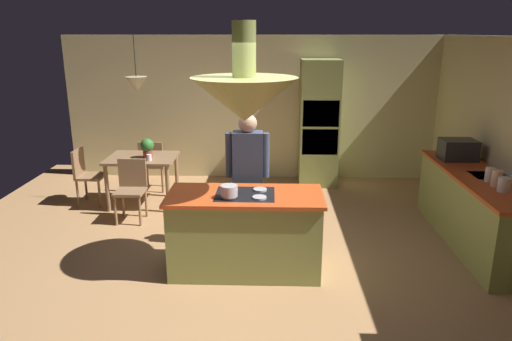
{
  "coord_description": "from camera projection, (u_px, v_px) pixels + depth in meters",
  "views": [
    {
      "loc": [
        0.28,
        -5.04,
        2.6
      ],
      "look_at": [
        0.1,
        0.4,
        1.0
      ],
      "focal_mm": 33.2,
      "sensor_mm": 36.0,
      "label": 1
    }
  ],
  "objects": [
    {
      "name": "ground",
      "position": [
        246.0,
        261.0,
        5.57
      ],
      "size": [
        8.16,
        8.16,
        0.0
      ],
      "primitive_type": "plane",
      "color": "#AD7F51"
    },
    {
      "name": "wall_back",
      "position": [
        256.0,
        108.0,
        8.52
      ],
      "size": [
        6.8,
        0.1,
        2.55
      ],
      "primitive_type": "cube",
      "color": "beige",
      "rests_on": "ground"
    },
    {
      "name": "kitchen_island",
      "position": [
        245.0,
        232.0,
        5.25
      ],
      "size": [
        1.7,
        0.77,
        0.93
      ],
      "color": "#8C934C",
      "rests_on": "ground"
    },
    {
      "name": "counter_run_right",
      "position": [
        475.0,
        209.0,
        5.93
      ],
      "size": [
        0.73,
        2.52,
        0.91
      ],
      "color": "#8C934C",
      "rests_on": "ground"
    },
    {
      "name": "oven_tower",
      "position": [
        319.0,
        123.0,
        8.15
      ],
      "size": [
        0.66,
        0.62,
        2.16
      ],
      "color": "#8C934C",
      "rests_on": "ground"
    },
    {
      "name": "dining_table",
      "position": [
        142.0,
        164.0,
        7.26
      ],
      "size": [
        1.03,
        0.81,
        0.76
      ],
      "color": "#8A6746",
      "rests_on": "ground"
    },
    {
      "name": "person_at_island",
      "position": [
        248.0,
        172.0,
        5.74
      ],
      "size": [
        0.53,
        0.22,
        1.67
      ],
      "color": "tan",
      "rests_on": "ground"
    },
    {
      "name": "range_hood",
      "position": [
        244.0,
        97.0,
        4.83
      ],
      "size": [
        1.1,
        1.1,
        1.0
      ],
      "color": "#8C934C"
    },
    {
      "name": "pendant_light_over_table",
      "position": [
        137.0,
        84.0,
        6.92
      ],
      "size": [
        0.32,
        0.32,
        0.82
      ],
      "color": "beige"
    },
    {
      "name": "chair_facing_island",
      "position": [
        131.0,
        186.0,
        6.7
      ],
      "size": [
        0.4,
        0.4,
        0.87
      ],
      "color": "#8A6746",
      "rests_on": "ground"
    },
    {
      "name": "chair_by_back_wall",
      "position": [
        153.0,
        162.0,
        7.91
      ],
      "size": [
        0.4,
        0.4,
        0.87
      ],
      "rotation": [
        0.0,
        0.0,
        3.14
      ],
      "color": "#8A6746",
      "rests_on": "ground"
    },
    {
      "name": "chair_at_corner",
      "position": [
        86.0,
        172.0,
        7.33
      ],
      "size": [
        0.4,
        0.4,
        0.87
      ],
      "rotation": [
        0.0,
        0.0,
        1.57
      ],
      "color": "#8A6746",
      "rests_on": "ground"
    },
    {
      "name": "potted_plant_on_table",
      "position": [
        147.0,
        147.0,
        7.13
      ],
      "size": [
        0.2,
        0.2,
        0.3
      ],
      "color": "#99382D",
      "rests_on": "dining_table"
    },
    {
      "name": "cup_on_table",
      "position": [
        149.0,
        157.0,
        7.02
      ],
      "size": [
        0.07,
        0.07,
        0.09
      ],
      "primitive_type": "cylinder",
      "color": "white",
      "rests_on": "dining_table"
    },
    {
      "name": "canister_flour",
      "position": [
        504.0,
        184.0,
        5.18
      ],
      "size": [
        0.14,
        0.14,
        0.16
      ],
      "primitive_type": "cylinder",
      "color": "silver",
      "rests_on": "counter_run_right"
    },
    {
      "name": "canister_sugar",
      "position": [
        497.0,
        178.0,
        5.35
      ],
      "size": [
        0.12,
        0.12,
        0.19
      ],
      "primitive_type": "cylinder",
      "color": "#E0B78C",
      "rests_on": "counter_run_right"
    },
    {
      "name": "canister_tea",
      "position": [
        490.0,
        175.0,
        5.53
      ],
      "size": [
        0.1,
        0.1,
        0.17
      ],
      "primitive_type": "cylinder",
      "color": "silver",
      "rests_on": "counter_run_right"
    },
    {
      "name": "microwave_on_counter",
      "position": [
        458.0,
        150.0,
        6.48
      ],
      "size": [
        0.46,
        0.36,
        0.28
      ],
      "primitive_type": "cube",
      "color": "#232326",
      "rests_on": "counter_run_right"
    },
    {
      "name": "cooking_pot_on_cooktop",
      "position": [
        229.0,
        191.0,
        4.98
      ],
      "size": [
        0.18,
        0.18,
        0.12
      ],
      "primitive_type": "cylinder",
      "color": "#B2B2B7",
      "rests_on": "kitchen_island"
    }
  ]
}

